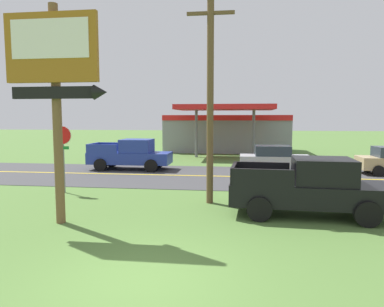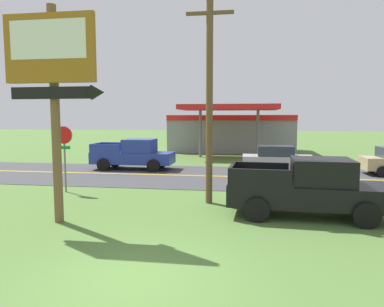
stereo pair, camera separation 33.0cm
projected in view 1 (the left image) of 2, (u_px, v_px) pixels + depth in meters
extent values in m
plane|color=#4C7033|center=(141.00, 280.00, 7.09)|extent=(180.00, 180.00, 0.00)
cube|color=#3D3D3F|center=(203.00, 176.00, 19.92)|extent=(140.00, 8.00, 0.02)
cube|color=gold|center=(203.00, 176.00, 19.92)|extent=(126.00, 0.20, 0.01)
cylinder|color=brown|center=(57.00, 116.00, 10.71)|extent=(0.28, 0.28, 6.69)
cube|color=#996019|center=(51.00, 48.00, 10.33)|extent=(2.87, 0.16, 2.04)
cube|color=white|center=(49.00, 38.00, 10.22)|extent=(2.41, 0.03, 1.14)
cube|color=black|center=(53.00, 93.00, 10.46)|extent=(2.58, 0.12, 0.36)
cone|color=black|center=(101.00, 92.00, 10.27)|extent=(0.40, 0.44, 0.44)
cylinder|color=slate|center=(64.00, 168.00, 15.42)|extent=(0.08, 0.08, 2.20)
cylinder|color=red|center=(62.00, 135.00, 15.25)|extent=(0.76, 0.03, 0.76)
cylinder|color=white|center=(63.00, 135.00, 15.27)|extent=(0.80, 0.01, 0.80)
cube|color=#19722D|center=(63.00, 148.00, 15.30)|extent=(0.56, 0.03, 0.14)
cylinder|color=brown|center=(210.00, 93.00, 13.22)|extent=(0.26, 0.26, 8.47)
cube|color=brown|center=(211.00, 13.00, 12.92)|extent=(1.78, 0.12, 0.12)
cube|color=gray|center=(227.00, 133.00, 35.31)|extent=(12.00, 6.00, 3.60)
cube|color=red|center=(226.00, 118.00, 32.15)|extent=(12.00, 0.12, 0.50)
cube|color=red|center=(225.00, 107.00, 29.15)|extent=(8.00, 5.00, 0.40)
cylinder|color=slate|center=(196.00, 132.00, 29.67)|extent=(0.24, 0.24, 4.20)
cylinder|color=slate|center=(254.00, 133.00, 29.06)|extent=(0.24, 0.24, 4.20)
cube|color=black|center=(308.00, 193.00, 11.78)|extent=(5.30, 2.25, 0.72)
cube|color=black|center=(323.00, 171.00, 11.62)|extent=(2.00, 1.90, 0.84)
cube|color=#28333D|center=(351.00, 172.00, 11.45)|extent=(0.19, 1.66, 0.71)
cube|color=black|center=(262.00, 170.00, 12.89)|extent=(1.95, 0.23, 0.56)
cube|color=black|center=(263.00, 178.00, 11.09)|extent=(1.95, 0.23, 0.56)
cube|color=black|center=(234.00, 173.00, 12.17)|extent=(0.22, 1.88, 0.56)
cylinder|color=black|center=(351.00, 199.00, 12.48)|extent=(0.81, 0.32, 0.80)
cylinder|color=black|center=(368.00, 214.00, 10.56)|extent=(0.81, 0.32, 0.80)
cylinder|color=black|center=(259.00, 196.00, 13.07)|extent=(0.81, 0.32, 0.80)
cylinder|color=black|center=(259.00, 209.00, 11.15)|extent=(0.81, 0.32, 0.80)
cube|color=#233893|center=(130.00, 158.00, 22.45)|extent=(5.20, 1.96, 0.72)
cube|color=#233893|center=(137.00, 146.00, 22.32)|extent=(1.90, 1.80, 0.84)
cube|color=#28333D|center=(150.00, 146.00, 22.20)|extent=(0.10, 1.66, 0.71)
cube|color=#233893|center=(112.00, 147.00, 23.49)|extent=(1.95, 0.12, 0.56)
cube|color=#233893|center=(102.00, 149.00, 21.68)|extent=(1.95, 0.12, 0.56)
cube|color=#233893|center=(93.00, 148.00, 22.71)|extent=(0.12, 1.88, 0.56)
cylinder|color=black|center=(158.00, 162.00, 23.25)|extent=(0.80, 0.28, 0.80)
cylinder|color=black|center=(151.00, 166.00, 21.31)|extent=(0.80, 0.28, 0.80)
cylinder|color=black|center=(112.00, 161.00, 23.66)|extent=(0.80, 0.28, 0.80)
cylinder|color=black|center=(101.00, 165.00, 21.73)|extent=(0.80, 0.28, 0.80)
cube|color=#A8AAAF|center=(275.00, 161.00, 21.29)|extent=(4.20, 1.76, 0.72)
cube|color=#2D3842|center=(272.00, 150.00, 21.24)|extent=(2.10, 1.56, 0.60)
cylinder|color=black|center=(294.00, 166.00, 22.03)|extent=(0.64, 0.24, 0.64)
cylinder|color=black|center=(299.00, 170.00, 20.29)|extent=(0.64, 0.24, 0.64)
cylinder|color=black|center=(252.00, 165.00, 22.36)|extent=(0.64, 0.24, 0.64)
cylinder|color=black|center=(254.00, 169.00, 20.62)|extent=(0.64, 0.24, 0.64)
cylinder|color=black|center=(367.00, 167.00, 21.46)|extent=(0.64, 0.24, 0.64)
cylinder|color=black|center=(378.00, 171.00, 19.73)|extent=(0.64, 0.24, 0.64)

